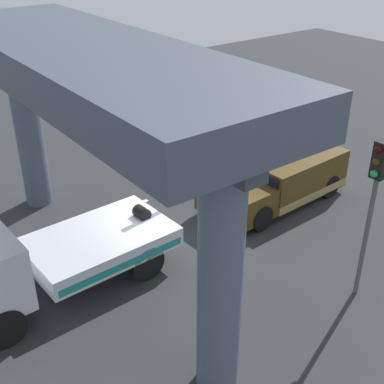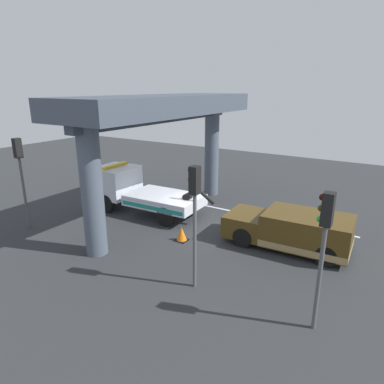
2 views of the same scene
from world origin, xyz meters
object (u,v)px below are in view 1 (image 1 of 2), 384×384
(traffic_light_far, at_px, (375,188))
(towed_van_green, at_px, (279,179))
(tow_truck_white, at_px, (30,261))
(traffic_cone_orange, at_px, (216,264))

(traffic_light_far, bearing_deg, towed_van_green, -112.34)
(tow_truck_white, distance_m, traffic_cone_orange, 4.83)
(towed_van_green, bearing_deg, tow_truck_white, 0.26)
(tow_truck_white, xyz_separation_m, traffic_cone_orange, (-4.34, 1.92, -0.90))
(tow_truck_white, height_order, towed_van_green, tow_truck_white)
(traffic_light_far, bearing_deg, traffic_cone_orange, -49.33)
(traffic_light_far, height_order, traffic_cone_orange, traffic_light_far)
(towed_van_green, bearing_deg, traffic_cone_orange, 24.13)
(towed_van_green, distance_m, traffic_light_far, 5.64)
(towed_van_green, bearing_deg, traffic_light_far, 67.66)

